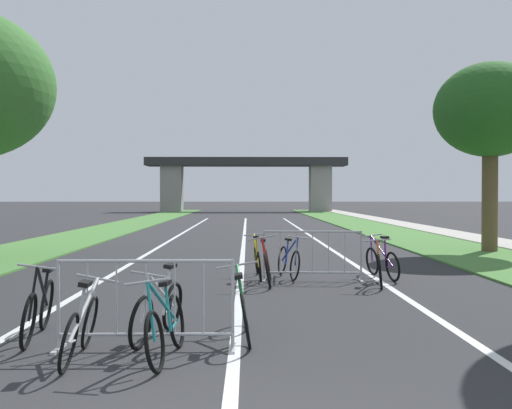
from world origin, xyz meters
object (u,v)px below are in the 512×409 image
Objects in this scene: bicycle_silver_4 at (81,328)px; bicycle_purple_6 at (382,262)px; crowd_barrier_nearest at (146,306)px; tree_right_pine_far at (490,112)px; bicycle_red_7 at (267,266)px; bicycle_teal_0 at (166,327)px; bicycle_white_2 at (158,311)px; bicycle_green_5 at (244,309)px; bicycle_orange_1 at (379,266)px; crowd_barrier_second at (312,256)px; bicycle_blue_8 at (289,261)px; bicycle_yellow_3 at (257,261)px; bicycle_black_9 at (39,309)px.

bicycle_silver_4 is 0.98× the size of bicycle_purple_6.
bicycle_silver_4 is (-0.62, -0.43, -0.15)m from crowd_barrier_nearest.
tree_right_pine_far is 10.42m from bicycle_red_7.
bicycle_teal_0 is 1.00× the size of bicycle_white_2.
bicycle_green_5 is at bearing 86.49° from bicycle_red_7.
crowd_barrier_nearest is 6.13m from bicycle_orange_1.
crowd_barrier_second is (2.52, 5.40, 0.00)m from crowd_barrier_nearest.
bicycle_red_7 is 1.14m from bicycle_blue_8.
crowd_barrier_second is 1.31× the size of bicycle_silver_4.
bicycle_teal_0 reaches higher than bicycle_yellow_3.
bicycle_white_2 is at bearing 61.00° from bicycle_orange_1.
bicycle_green_5 is (1.75, 0.96, 0.01)m from bicycle_silver_4.
bicycle_green_5 is 1.00× the size of bicycle_black_9.
crowd_barrier_second is 1.40m from bicycle_orange_1.
bicycle_yellow_3 is at bearing 155.78° from crowd_barrier_second.
bicycle_black_9 is (-2.81, -5.38, 0.01)m from bicycle_yellow_3.
bicycle_orange_1 is at bearing -126.71° from tree_right_pine_far.
bicycle_red_7 reaches higher than bicycle_green_5.
bicycle_yellow_3 is at bearing -12.79° from bicycle_orange_1.
bicycle_yellow_3 is (-2.40, 1.09, -0.01)m from bicycle_orange_1.
bicycle_black_9 is at bearing 51.12° from bicycle_orange_1.
bicycle_teal_0 is at bearing 78.61° from bicycle_red_7.
bicycle_blue_8 reaches higher than bicycle_green_5.
bicycle_silver_4 is at bearing -128.23° from tree_right_pine_far.
tree_right_pine_far reaches higher than bicycle_black_9.
tree_right_pine_far is 2.85× the size of crowd_barrier_nearest.
tree_right_pine_far is at bearing -140.77° from bicycle_black_9.
bicycle_blue_8 is at bearing -100.11° from bicycle_teal_0.
bicycle_black_9 is at bearing 46.07° from bicycle_blue_8.
bicycle_teal_0 is 0.96× the size of bicycle_red_7.
bicycle_blue_8 is at bearing -96.67° from bicycle_white_2.
bicycle_yellow_3 is 0.99× the size of bicycle_green_5.
bicycle_purple_6 is at bearing -5.46° from bicycle_yellow_3.
bicycle_red_7 reaches higher than bicycle_yellow_3.
bicycle_teal_0 is at bearing -0.32° from bicycle_silver_4.
bicycle_black_9 is (-1.70, 0.93, 0.02)m from bicycle_teal_0.
bicycle_black_9 is at bearing -148.24° from bicycle_purple_6.
bicycle_green_5 is (-1.39, -4.87, -0.14)m from crowd_barrier_second.
bicycle_yellow_3 is at bearing -90.28° from bicycle_white_2.
tree_right_pine_far is at bearing -114.94° from bicycle_white_2.
tree_right_pine_far is 15.03m from bicycle_teal_0.
bicycle_purple_6 is at bearing -144.06° from bicycle_black_9.
bicycle_orange_1 is at bearing 51.80° from crowd_barrier_nearest.
bicycle_blue_8 is at bearing 129.90° from crowd_barrier_second.
bicycle_yellow_3 is 1.04× the size of bicycle_purple_6.
bicycle_red_7 is (-2.49, -0.86, 0.02)m from bicycle_purple_6.
bicycle_purple_6 is at bearing -93.89° from bicycle_orange_1.
bicycle_orange_1 is (3.79, 4.82, -0.14)m from crowd_barrier_nearest.
bicycle_orange_1 is 1.04× the size of bicycle_white_2.
bicycle_teal_0 is 6.28m from bicycle_orange_1.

